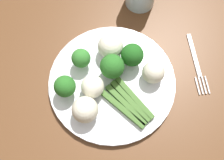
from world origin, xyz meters
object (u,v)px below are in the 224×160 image
(dining_table, at_px, (100,95))
(broccoli_back_right, at_px, (132,55))
(broccoli_front_left, at_px, (112,67))
(fork, at_px, (196,64))
(cauliflower_edge, at_px, (153,71))
(cauliflower_near_fork, at_px, (110,46))
(cauliflower_mid, at_px, (93,86))
(plate, at_px, (112,82))
(broccoli_right, at_px, (81,58))
(broccoli_left, at_px, (65,86))
(asparagus_bundle, at_px, (128,103))
(cauliflower_near_center, at_px, (85,110))

(dining_table, distance_m, broccoli_back_right, 0.19)
(dining_table, height_order, broccoli_front_left, broccoli_front_left)
(fork, bearing_deg, cauliflower_edge, -79.42)
(cauliflower_near_fork, distance_m, cauliflower_mid, 0.11)
(broccoli_front_left, distance_m, cauliflower_mid, 0.06)
(plate, distance_m, fork, 0.22)
(broccoli_front_left, height_order, broccoli_back_right, broccoli_front_left)
(broccoli_right, relative_size, broccoli_left, 0.91)
(asparagus_bundle, height_order, cauliflower_near_fork, cauliflower_near_fork)
(cauliflower_near_fork, bearing_deg, broccoli_back_right, 150.54)
(cauliflower_near_center, bearing_deg, broccoli_front_left, -122.39)
(broccoli_back_right, bearing_deg, dining_table, 25.34)
(dining_table, height_order, broccoli_left, broccoli_left)
(broccoli_back_right, relative_size, cauliflower_near_fork, 1.08)
(broccoli_front_left, distance_m, cauliflower_edge, 0.09)
(broccoli_right, distance_m, fork, 0.28)
(cauliflower_mid, height_order, fork, cauliflower_mid)
(plate, xyz_separation_m, asparagus_bundle, (-0.04, 0.06, 0.01))
(broccoli_back_right, relative_size, cauliflower_near_center, 1.13)
(cauliflower_edge, bearing_deg, cauliflower_mid, 13.89)
(broccoli_front_left, relative_size, fork, 0.41)
(cauliflower_edge, bearing_deg, broccoli_left, 10.22)
(broccoli_left, height_order, cauliflower_near_center, broccoli_left)
(asparagus_bundle, height_order, cauliflower_edge, cauliflower_edge)
(plate, bearing_deg, cauliflower_near_fork, -88.59)
(broccoli_left, xyz_separation_m, broccoli_back_right, (-0.15, -0.07, 0.00))
(broccoli_front_left, relative_size, cauliflower_near_center, 1.19)
(cauliflower_mid, xyz_separation_m, fork, (-0.25, -0.07, -0.04))
(broccoli_left, relative_size, fork, 0.36)
(cauliflower_near_fork, bearing_deg, broccoli_right, 23.80)
(broccoli_left, distance_m, fork, 0.33)
(asparagus_bundle, xyz_separation_m, broccoli_left, (0.14, -0.03, 0.03))
(cauliflower_mid, relative_size, fork, 0.31)
(fork, bearing_deg, broccoli_left, -83.22)
(plate, bearing_deg, fork, -167.91)
(broccoli_back_right, bearing_deg, cauliflower_near_fork, -29.46)
(cauliflower_near_center, distance_m, cauliflower_mid, 0.06)
(asparagus_bundle, height_order, cauliflower_mid, cauliflower_mid)
(broccoli_front_left, relative_size, broccoli_back_right, 1.05)
(dining_table, relative_size, asparagus_bundle, 9.09)
(cauliflower_near_fork, relative_size, fork, 0.37)
(asparagus_bundle, bearing_deg, cauliflower_near_fork, -25.42)
(dining_table, height_order, cauliflower_mid, cauliflower_mid)
(broccoli_left, bearing_deg, broccoli_right, -115.76)
(broccoli_right, relative_size, cauliflower_near_fork, 0.90)
(dining_table, distance_m, plate, 0.13)
(plate, height_order, broccoli_front_left, broccoli_front_left)
(broccoli_back_right, relative_size, cauliflower_mid, 1.26)
(plate, height_order, asparagus_bundle, asparagus_bundle)
(dining_table, distance_m, cauliflower_near_fork, 0.17)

